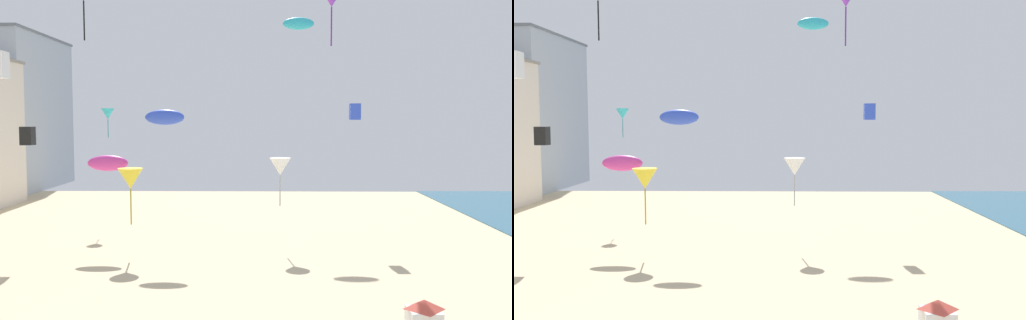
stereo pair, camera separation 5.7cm
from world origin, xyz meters
TOP-DOWN VIEW (x-y plane):
  - boardwalk_hotel_far at (-30.27, 62.74)m, footprint 12.36×17.78m
  - lifeguard_stand at (9.73, 11.94)m, footprint 1.10×1.10m
  - kite_cyan_delta at (-9.54, 39.19)m, footprint 1.11×1.11m
  - kite_blue_parafoil at (-2.79, 29.48)m, footprint 2.68×0.74m
  - kite_yellow_delta_2 at (-4.78, 27.87)m, footprint 1.64×1.64m
  - kite_white_delta at (5.07, 29.96)m, footprint 1.47×1.47m
  - kite_magenta_parafoil at (-6.85, 29.87)m, footprint 2.82×0.78m
  - kite_blue_box at (10.71, 33.18)m, footprint 0.77×0.77m
  - kite_black_box at (-11.95, 28.90)m, footprint 0.79×0.79m
  - kite_cyan_parafoil at (6.74, 37.57)m, footprint 2.55×0.71m

SIDE VIEW (x-z plane):
  - lifeguard_stand at x=9.73m, z-range 0.56..3.11m
  - kite_yellow_delta_2 at x=-4.78m, z-range 3.26..6.99m
  - kite_white_delta at x=5.07m, z-range 4.07..7.41m
  - kite_magenta_parafoil at x=-6.85m, z-range 5.43..6.52m
  - kite_black_box at x=-11.95m, z-range 7.27..8.51m
  - kite_blue_parafoil at x=-2.79m, z-range 8.62..9.66m
  - kite_cyan_delta at x=-9.54m, z-range 8.23..10.76m
  - kite_blue_box at x=10.71m, z-range 8.97..10.18m
  - boardwalk_hotel_far at x=-30.27m, z-range 0.01..19.92m
  - kite_cyan_parafoil at x=6.74m, z-range 16.32..17.31m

